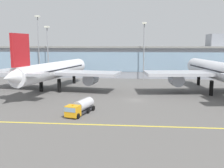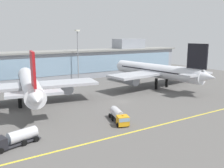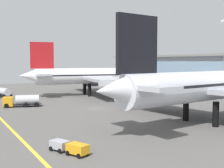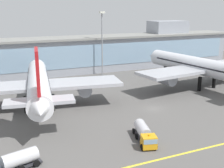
# 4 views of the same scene
# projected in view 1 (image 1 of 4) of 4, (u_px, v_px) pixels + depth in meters

# --- Properties ---
(ground_plane) EXTENTS (182.84, 182.84, 0.00)m
(ground_plane) POSITION_uv_depth(u_px,v_px,m) (135.00, 100.00, 68.75)
(ground_plane) COLOR #5B5956
(taxiway_centreline_stripe) EXTENTS (146.27, 0.50, 0.01)m
(taxiway_centreline_stripe) POSITION_uv_depth(u_px,v_px,m) (134.00, 126.00, 47.10)
(taxiway_centreline_stripe) COLOR yellow
(taxiway_centreline_stripe) RESTS_ON ground
(terminal_building) EXTENTS (133.60, 14.00, 18.93)m
(terminal_building) POSITION_uv_depth(u_px,v_px,m) (140.00, 61.00, 116.30)
(terminal_building) COLOR #9399A3
(terminal_building) RESTS_ON ground
(airliner_near_left) EXTENTS (42.46, 48.58, 17.20)m
(airliner_near_left) POSITION_uv_depth(u_px,v_px,m) (54.00, 71.00, 82.52)
(airliner_near_left) COLOR black
(airliner_near_left) RESTS_ON ground
(airliner_near_right) EXTENTS (44.12, 51.08, 18.06)m
(airliner_near_right) POSITION_uv_depth(u_px,v_px,m) (219.00, 72.00, 76.92)
(airliner_near_right) COLOR black
(airliner_near_right) RESTS_ON ground
(fuel_tanker_truck) EXTENTS (5.03, 9.36, 2.90)m
(fuel_tanker_truck) POSITION_uv_depth(u_px,v_px,m) (80.00, 107.00, 54.75)
(fuel_tanker_truck) COLOR black
(fuel_tanker_truck) RESTS_ON ground
(apron_light_mast_west) EXTENTS (1.80, 1.80, 26.54)m
(apron_light_mast_west) POSITION_uv_depth(u_px,v_px,m) (38.00, 38.00, 111.74)
(apron_light_mast_west) COLOR gray
(apron_light_mast_west) RESTS_ON ground
(apron_light_mast_centre) EXTENTS (1.80, 1.80, 22.05)m
(apron_light_mast_centre) POSITION_uv_depth(u_px,v_px,m) (48.00, 44.00, 109.98)
(apron_light_mast_centre) COLOR gray
(apron_light_mast_centre) RESTS_ON ground
(apron_light_mast_east) EXTENTS (1.80, 1.80, 23.30)m
(apron_light_mast_east) POSITION_uv_depth(u_px,v_px,m) (144.00, 42.00, 106.10)
(apron_light_mast_east) COLOR gray
(apron_light_mast_east) RESTS_ON ground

